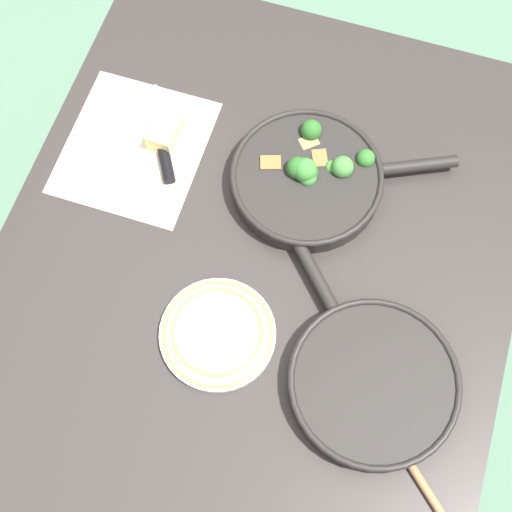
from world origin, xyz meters
The scene contains 9 objects.
ground_plane centered at (0.00, 0.00, 0.00)m, with size 14.00×14.00×0.00m, color #51755B.
dining_table_red centered at (0.00, 0.00, 0.68)m, with size 1.19×0.98×0.76m.
skillet_broccoli centered at (0.19, -0.05, 0.79)m, with size 0.30×0.43×0.08m.
skillet_eggs centered at (-0.17, -0.27, 0.78)m, with size 0.37×0.36×0.04m.
wooden_spoon centered at (-0.29, -0.38, 0.77)m, with size 0.29×0.32×0.02m.
parchment_sheet centered at (0.16, 0.31, 0.76)m, with size 0.30×0.27×0.00m.
grater_knife centered at (0.17, 0.25, 0.77)m, with size 0.22×0.14×0.02m.
cheese_block centered at (0.20, 0.25, 0.78)m, with size 0.08×0.06×0.04m.
dinner_plate_stack centered at (-0.16, 0.02, 0.78)m, with size 0.21×0.21×0.03m.
Camera 1 is at (-0.47, -0.15, 2.02)m, focal length 50.00 mm.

